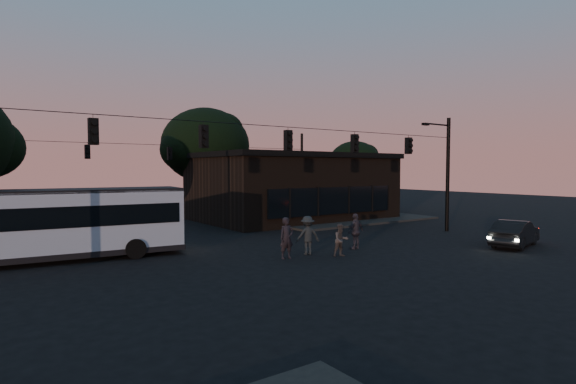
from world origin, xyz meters
TOP-DOWN VIEW (x-y plane):
  - ground at (0.00, 0.00)m, footprint 120.00×120.00m
  - sidewalk_far_right at (12.00, 14.00)m, footprint 14.00×10.00m
  - building at (9.00, 15.97)m, footprint 15.40×10.41m
  - tree_behind at (4.00, 22.00)m, footprint 7.60×7.60m
  - tree_right at (18.00, 18.00)m, footprint 5.20×5.20m
  - signal_rig_near at (0.00, 4.00)m, footprint 26.24×0.30m
  - signal_rig_far at (0.00, 20.00)m, footprint 26.24×0.30m
  - bus at (-9.94, 8.35)m, footprint 11.68×3.90m
  - car at (10.85, -1.70)m, footprint 4.53×2.46m
  - pedestrian_a at (-0.99, 2.72)m, footprint 0.75×0.54m
  - pedestrian_b at (1.40, 1.65)m, footprint 0.87×0.74m
  - pedestrian_c at (3.37, 2.68)m, footprint 1.12×0.55m
  - pedestrian_d at (0.42, 2.96)m, footprint 1.34×0.98m

SIDE VIEW (x-z plane):
  - ground at x=0.00m, z-range 0.00..0.00m
  - sidewalk_far_right at x=12.00m, z-range 0.00..0.15m
  - car at x=10.85m, z-range 0.00..1.42m
  - pedestrian_b at x=1.40m, z-range 0.00..1.56m
  - pedestrian_c at x=3.37m, z-range 0.00..1.85m
  - pedestrian_d at x=0.42m, z-range 0.00..1.86m
  - pedestrian_a at x=-0.99m, z-range 0.00..1.91m
  - bus at x=-9.94m, z-range 0.20..3.42m
  - building at x=9.00m, z-range 0.01..5.41m
  - signal_rig_far at x=0.00m, z-range 0.45..7.95m
  - signal_rig_near at x=0.00m, z-range 0.70..8.20m
  - tree_right at x=18.00m, z-range 1.20..8.06m
  - tree_behind at x=4.00m, z-range 1.48..10.91m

